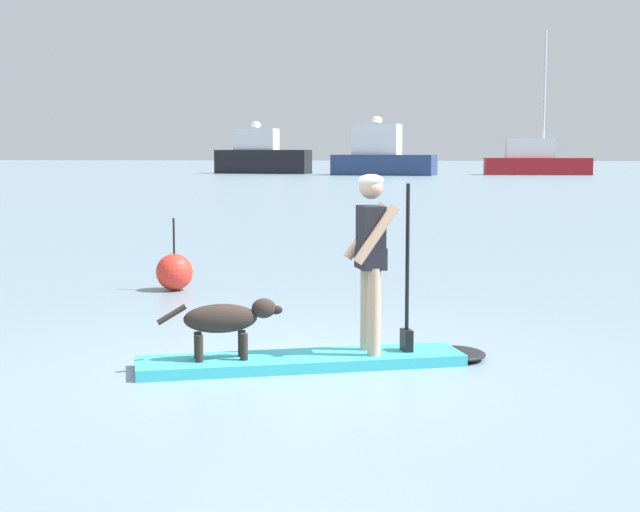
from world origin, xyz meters
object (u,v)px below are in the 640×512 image
Objects in this scene: moored_boat_outer at (261,156)px; moored_boat_far_port at (382,156)px; paddleboard at (325,360)px; person_paddler at (372,250)px; moored_boat_port at (535,161)px; marker_buoy at (174,272)px; dog at (226,320)px.

moored_boat_far_port is at bearing -19.37° from moored_boat_outer.
person_paddler reaches higher than paddleboard.
paddleboard is 1.09m from person_paddler.
marker_buoy is (-8.37, -69.45, -0.94)m from moored_boat_port.
moored_boat_port is (12.71, 3.34, -0.37)m from moored_boat_far_port.
person_paddler is 0.19× the size of moored_boat_outer.
person_paddler is at bearing 21.93° from dog.
moored_boat_outer is at bearing 160.63° from moored_boat_far_port.
moored_boat_far_port reaches higher than person_paddler.
dog is 74.28m from moored_boat_port.
moored_boat_port is 69.95m from marker_buoy.
marker_buoy is (-3.28, 4.06, -0.78)m from person_paddler.
moored_boat_port reaches higher than dog.
moored_boat_outer is (-17.68, 74.64, 1.09)m from dog.
person_paddler is at bearing -83.80° from moored_boat_far_port.
marker_buoy is (4.35, -66.11, -1.32)m from moored_boat_far_port.
moored_boat_outer is 8.52× the size of marker_buoy.
dog is 76.72m from moored_boat_outer.
dog is at bearing -158.07° from person_paddler.
person_paddler is 0.14× the size of moored_boat_port.
paddleboard is 3.18× the size of marker_buoy.
marker_buoy is at bearing -77.42° from moored_boat_outer.
moored_boat_port is at bearing 14.71° from moored_boat_far_port.
moored_boat_outer is at bearing 103.32° from dog.
paddleboard is at bearing -76.01° from moored_boat_outer.
moored_boat_far_port is (-6.38, 70.67, 1.12)m from dog.
dog is 0.09× the size of moored_boat_port.
moored_boat_outer is (-18.92, 74.14, 0.50)m from person_paddler.
moored_boat_port is (5.09, 73.51, 0.16)m from person_paddler.
moored_boat_far_port is 66.26m from marker_buoy.
person_paddler is 76.52m from moored_boat_outer.
moored_boat_far_port is at bearing -165.29° from moored_boat_port.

